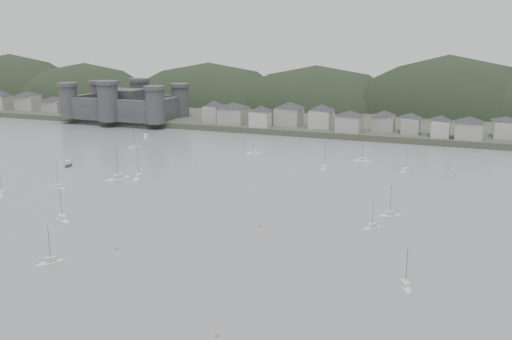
% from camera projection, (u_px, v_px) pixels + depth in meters
% --- Properties ---
extents(ground, '(900.00, 900.00, 0.00)m').
position_uv_depth(ground, '(129.00, 277.00, 116.77)').
color(ground, slate).
rests_on(ground, ground).
extents(far_shore_land, '(900.00, 250.00, 3.00)m').
position_uv_depth(far_shore_land, '(369.00, 106.00, 384.38)').
color(far_shore_land, '#383D2D').
rests_on(far_shore_land, ground).
extents(forested_ridge, '(851.55, 103.94, 102.57)m').
position_uv_depth(forested_ridge, '(369.00, 130.00, 362.49)').
color(forested_ridge, black).
rests_on(forested_ridge, ground).
extents(castle, '(66.00, 43.00, 20.00)m').
position_uv_depth(castle, '(125.00, 103.00, 318.88)').
color(castle, '#343437').
rests_on(castle, far_shore_land).
extents(waterfront_town, '(451.48, 28.46, 12.92)m').
position_uv_depth(waterfront_town, '(437.00, 123.00, 263.82)').
color(waterfront_town, '#99968C').
rests_on(waterfront_town, far_shore_land).
extents(sailboat_lead, '(7.34, 3.85, 9.61)m').
position_uv_depth(sailboat_lead, '(59.00, 188.00, 184.13)').
color(sailboat_lead, beige).
rests_on(sailboat_lead, ground).
extents(moored_fleet, '(245.89, 156.59, 13.62)m').
position_uv_depth(moored_fleet, '(244.00, 189.00, 182.65)').
color(moored_fleet, beige).
rests_on(moored_fleet, ground).
extents(motor_launch_far, '(5.49, 7.41, 3.70)m').
position_uv_depth(motor_launch_far, '(68.00, 165.00, 215.39)').
color(motor_launch_far, black).
rests_on(motor_launch_far, ground).
extents(mooring_buoys, '(173.00, 131.05, 0.70)m').
position_uv_depth(mooring_buoys, '(265.00, 214.00, 157.37)').
color(mooring_buoys, '#C18340').
rests_on(mooring_buoys, ground).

